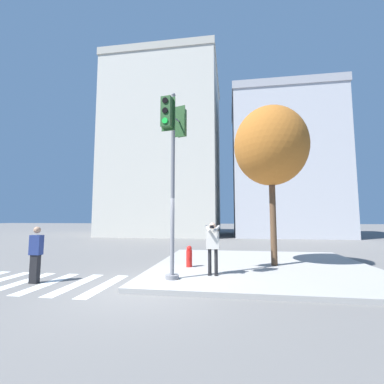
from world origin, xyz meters
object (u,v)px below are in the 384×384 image
Objects in this scene: person_photographer at (213,243)px; street_tree at (271,146)px; traffic_signal_pole at (174,149)px; fire_hydrant at (189,256)px; pedestrian_distant at (36,253)px.

street_tree is at bearing 41.67° from person_photographer.
traffic_signal_pole is at bearing -141.20° from street_tree.
person_photographer is 4.62m from street_tree.
person_photographer is 0.26× the size of street_tree.
fire_hydrant is (-3.12, -0.75, -4.19)m from street_tree.
street_tree is (2.17, 1.93, 3.59)m from person_photographer.
traffic_signal_pole is 5.15m from pedestrian_distant.
fire_hydrant is at bearing 84.57° from traffic_signal_pole.
person_photographer is at bearing -138.33° from street_tree.
fire_hydrant is at bearing 29.99° from pedestrian_distant.
person_photographer reaches higher than fire_hydrant.
traffic_signal_pole is 4.28m from street_tree.
traffic_signal_pole is 7.50× the size of fire_hydrant.
person_photographer is (1.12, 0.72, -2.92)m from traffic_signal_pole.
street_tree is at bearing 23.46° from pedestrian_distant.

